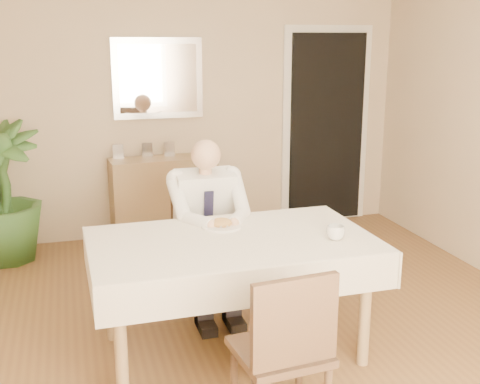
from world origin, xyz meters
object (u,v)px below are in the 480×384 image
object	(u,v)px
chair_far	(201,235)
coffee_mug	(336,233)
dining_table	(232,252)
seated_man	(210,220)
potted_palm	(2,193)
chair_near	(286,346)
sideboard	(164,199)

from	to	relation	value
chair_far	coffee_mug	size ratio (longest dim) A/B	7.97
dining_table	coffee_mug	size ratio (longest dim) A/B	15.77
seated_man	potted_palm	distance (m)	2.14
chair_near	coffee_mug	world-z (taller)	chair_near
dining_table	chair_near	distance (m)	0.91
seated_man	sideboard	world-z (taller)	seated_man
seated_man	sideboard	xyz separation A→B (m)	(-0.06, 1.71, -0.29)
seated_man	potted_palm	size ratio (longest dim) A/B	1.01
chair_far	potted_palm	world-z (taller)	potted_palm
chair_far	coffee_mug	distance (m)	1.26
coffee_mug	sideboard	size ratio (longest dim) A/B	0.11
dining_table	potted_palm	bearing A→B (deg)	124.45
chair_far	sideboard	distance (m)	1.43
seated_man	coffee_mug	bearing A→B (deg)	-52.83
chair_near	chair_far	bearing A→B (deg)	84.97
chair_far	coffee_mug	bearing A→B (deg)	-56.15
chair_far	chair_near	size ratio (longest dim) A/B	0.97
dining_table	chair_far	xyz separation A→B (m)	(0.00, 0.88, -0.18)
chair_near	coffee_mug	size ratio (longest dim) A/B	8.19
chair_far	potted_palm	xyz separation A→B (m)	(-1.50, 1.23, 0.13)
chair_near	sideboard	xyz separation A→B (m)	(-0.07, 3.20, -0.10)
coffee_mug	potted_palm	world-z (taller)	potted_palm
chair_far	coffee_mug	xyz separation A→B (m)	(0.59, -1.07, 0.31)
chair_near	potted_palm	xyz separation A→B (m)	(-1.52, 3.01, 0.11)
seated_man	coffee_mug	xyz separation A→B (m)	(0.59, -0.78, 0.10)
chair_near	sideboard	bearing A→B (deg)	85.73
chair_near	seated_man	distance (m)	1.50
sideboard	potted_palm	bearing A→B (deg)	-176.63
chair_far	seated_man	world-z (taller)	seated_man
dining_table	coffee_mug	world-z (taller)	coffee_mug
potted_palm	dining_table	bearing A→B (deg)	-54.52
potted_palm	seated_man	bearing A→B (deg)	-45.25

